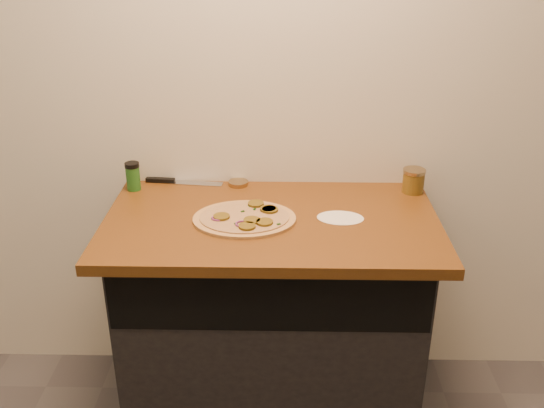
{
  "coord_description": "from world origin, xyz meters",
  "views": [
    {
      "loc": [
        0.04,
        -0.53,
        1.86
      ],
      "look_at": [
        0.0,
        1.43,
        0.95
      ],
      "focal_mm": 40.0,
      "sensor_mm": 36.0,
      "label": 1
    }
  ],
  "objects_px": {
    "pizza": "(245,218)",
    "spice_shaker": "(133,176)",
    "chefs_knife": "(177,182)",
    "salsa_jar": "(413,181)"
  },
  "relations": [
    {
      "from": "pizza",
      "to": "spice_shaker",
      "type": "bearing_deg",
      "value": 149.8
    },
    {
      "from": "pizza",
      "to": "chefs_knife",
      "type": "relative_size",
      "value": 1.17
    },
    {
      "from": "pizza",
      "to": "chefs_knife",
      "type": "bearing_deg",
      "value": 131.67
    },
    {
      "from": "spice_shaker",
      "to": "salsa_jar",
      "type": "bearing_deg",
      "value": -0.05
    },
    {
      "from": "chefs_knife",
      "to": "spice_shaker",
      "type": "height_order",
      "value": "spice_shaker"
    },
    {
      "from": "pizza",
      "to": "spice_shaker",
      "type": "xyz_separation_m",
      "value": [
        -0.46,
        0.27,
        0.05
      ]
    },
    {
      "from": "chefs_knife",
      "to": "pizza",
      "type": "bearing_deg",
      "value": -48.33
    },
    {
      "from": "pizza",
      "to": "spice_shaker",
      "type": "relative_size",
      "value": 3.31
    },
    {
      "from": "chefs_knife",
      "to": "salsa_jar",
      "type": "xyz_separation_m",
      "value": [
        0.94,
        -0.07,
        0.04
      ]
    },
    {
      "from": "pizza",
      "to": "salsa_jar",
      "type": "bearing_deg",
      "value": 22.42
    }
  ]
}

